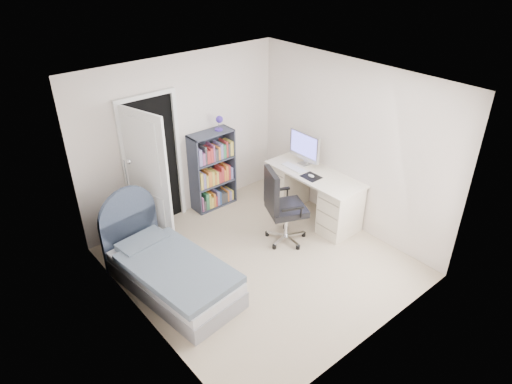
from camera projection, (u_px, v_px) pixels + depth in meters
room_shell at (260, 182)px, 5.66m from camera, size 3.50×3.70×2.60m
door at (149, 172)px, 6.36m from camera, size 0.92×0.81×2.06m
bed at (170, 271)px, 5.72m from camera, size 1.06×1.92×1.13m
nightstand at (123, 225)px, 6.40m from camera, size 0.38×0.38×0.57m
floor_lamp at (133, 208)px, 6.49m from camera, size 0.19×0.19×1.30m
bookcase at (213, 172)px, 7.29m from camera, size 0.72×0.31×1.53m
desk at (313, 193)px, 7.08m from camera, size 0.64×1.59×1.30m
office_chair at (281, 203)px, 6.40m from camera, size 0.67×0.68×1.16m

